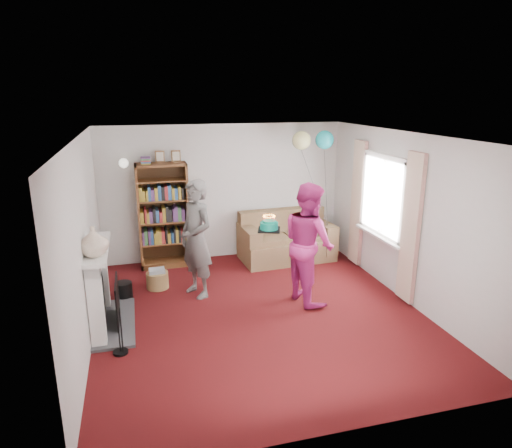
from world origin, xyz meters
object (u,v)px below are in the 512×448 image
object	(u,v)px
bookcase	(163,216)
sofa	(285,241)
person_magenta	(309,243)
birthday_cake	(269,226)
person_striped	(196,239)

from	to	relation	value
bookcase	sofa	distance (m)	2.31
bookcase	sofa	xyz separation A→B (m)	(2.23, -0.23, -0.58)
person_magenta	birthday_cake	bearing A→B (deg)	64.61
person_striped	person_magenta	world-z (taller)	person_striped
sofa	person_magenta	distance (m)	1.92
bookcase	person_magenta	xyz separation A→B (m)	(1.97, -2.04, -0.01)
sofa	birthday_cake	bearing A→B (deg)	-120.04
bookcase	birthday_cake	size ratio (longest dim) A/B	6.53
birthday_cake	bookcase	bearing A→B (deg)	126.71
bookcase	birthday_cake	world-z (taller)	bookcase
sofa	bookcase	bearing A→B (deg)	170.50
person_magenta	bookcase	bearing A→B (deg)	34.23
person_striped	birthday_cake	xyz separation A→B (m)	(1.02, -0.44, 0.25)
bookcase	person_striped	bearing A→B (deg)	-74.88
bookcase	birthday_cake	distance (m)	2.36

